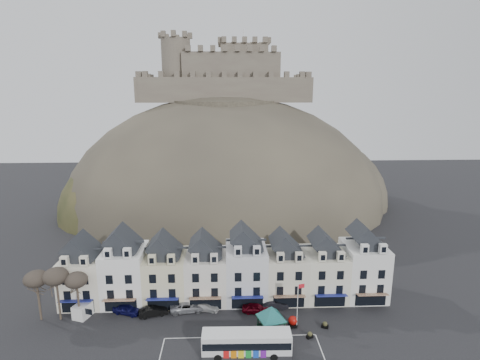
% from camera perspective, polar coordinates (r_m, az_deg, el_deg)
% --- Properties ---
extents(coach_bay_markings, '(22.00, 7.50, 0.01)m').
position_cam_1_polar(coach_bay_markings, '(55.97, 0.27, -24.99)').
color(coach_bay_markings, silver).
rests_on(coach_bay_markings, ground).
extents(townhouse_terrace, '(54.40, 9.35, 11.80)m').
position_cam_1_polar(townhouse_terrace, '(65.61, -1.99, -13.39)').
color(townhouse_terrace, white).
rests_on(townhouse_terrace, ground).
extents(castle_hill, '(100.00, 76.00, 68.00)m').
position_cam_1_polar(castle_hill, '(116.93, -1.61, -4.09)').
color(castle_hill, '#38332B').
rests_on(castle_hill, ground).
extents(castle, '(50.20, 22.20, 22.00)m').
position_cam_1_polar(castle, '(118.89, -2.16, 15.76)').
color(castle, brown).
rests_on(castle, ground).
extents(tree_left_far, '(3.61, 3.61, 8.24)m').
position_cam_1_polar(tree_left_far, '(66.63, -28.65, -13.13)').
color(tree_left_far, '#3B3326').
rests_on(tree_left_far, ground).
extents(tree_left_mid, '(3.78, 3.78, 8.64)m').
position_cam_1_polar(tree_left_mid, '(65.24, -26.26, -13.09)').
color(tree_left_mid, '#3B3326').
rests_on(tree_left_mid, ground).
extents(tree_left_near, '(3.43, 3.43, 7.84)m').
position_cam_1_polar(tree_left_near, '(64.40, -23.69, -13.85)').
color(tree_left_near, '#3B3326').
rests_on(tree_left_near, ground).
extents(bus, '(12.02, 3.07, 3.38)m').
position_cam_1_polar(bus, '(54.82, 1.00, -23.48)').
color(bus, '#262628').
rests_on(bus, ground).
extents(bus_shelter, '(6.81, 6.81, 4.54)m').
position_cam_1_polar(bus_shelter, '(57.62, 4.79, -19.51)').
color(bus_shelter, black).
rests_on(bus_shelter, ground).
extents(red_buoy, '(1.38, 1.38, 1.71)m').
position_cam_1_polar(red_buoy, '(61.00, 8.04, -20.54)').
color(red_buoy, black).
rests_on(red_buoy, ground).
extents(flagpole, '(1.04, 0.30, 7.37)m').
position_cam_1_polar(flagpole, '(59.11, 8.84, -17.95)').
color(flagpole, silver).
rests_on(flagpole, ground).
extents(white_van, '(3.51, 5.20, 2.18)m').
position_cam_1_polar(white_van, '(67.95, -22.28, -17.46)').
color(white_van, white).
rests_on(white_van, ground).
extents(planter_west, '(1.10, 0.83, 0.98)m').
position_cam_1_polar(planter_west, '(59.30, 10.60, -22.21)').
color(planter_west, black).
rests_on(planter_west, ground).
extents(planter_east, '(1.14, 0.88, 1.02)m').
position_cam_1_polar(planter_east, '(61.74, 12.82, -20.73)').
color(planter_east, black).
rests_on(planter_east, ground).
extents(car_navy, '(4.86, 3.17, 1.54)m').
position_cam_1_polar(car_navy, '(65.95, -16.87, -18.33)').
color(car_navy, '#0C0C40').
rests_on(car_navy, ground).
extents(car_black, '(4.79, 2.77, 1.49)m').
position_cam_1_polar(car_black, '(64.44, -13.07, -18.91)').
color(car_black, black).
rests_on(car_black, ground).
extents(car_silver, '(5.92, 3.43, 1.58)m').
position_cam_1_polar(car_silver, '(64.63, -8.00, -18.53)').
color(car_silver, gray).
rests_on(car_silver, ground).
extents(car_white, '(4.49, 2.50, 1.23)m').
position_cam_1_polar(car_white, '(64.50, -5.23, -18.70)').
color(car_white, silver).
rests_on(car_white, ground).
extents(car_maroon, '(4.78, 2.67, 1.54)m').
position_cam_1_polar(car_maroon, '(63.65, 2.51, -18.97)').
color(car_maroon, '#5D0512').
rests_on(car_maroon, ground).
extents(car_charcoal, '(4.50, 2.05, 1.43)m').
position_cam_1_polar(car_charcoal, '(64.85, 5.31, -18.41)').
color(car_charcoal, black).
rests_on(car_charcoal, ground).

